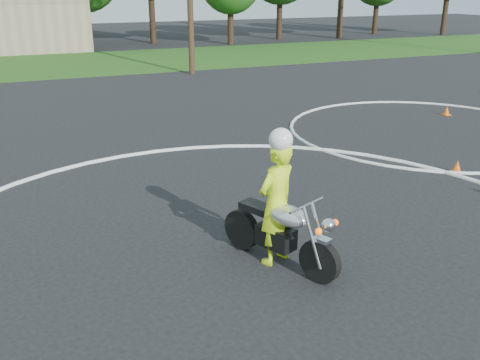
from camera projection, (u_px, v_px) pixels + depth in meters
name	position (u px, v px, depth m)	size (l,w,h in m)	color
ground	(358.00, 360.00, 6.27)	(120.00, 120.00, 0.00)	black
grass_strip	(72.00, 64.00, 29.54)	(120.00, 10.00, 0.02)	#1E4714
course_markings	(322.00, 201.00, 10.83)	(19.05, 19.05, 0.12)	silver
primary_motorcycle	(281.00, 231.00, 8.21)	(1.08, 2.11, 1.18)	black
rider_primary_grp	(277.00, 199.00, 8.15)	(0.85, 0.72, 2.19)	#D4FF1A
traffic_cones	(479.00, 175.00, 11.94)	(16.28, 12.02, 0.30)	#FA620D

